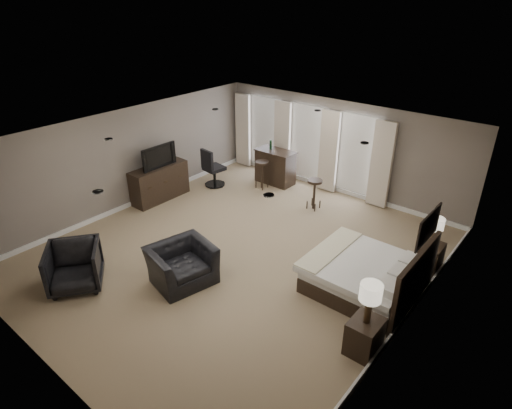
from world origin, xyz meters
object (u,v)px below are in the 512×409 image
Objects in this scene: armchair_near at (181,259)px; bar_stool_right at (314,194)px; lamp_far at (435,232)px; desk_chair at (214,167)px; nightstand_far at (429,257)px; bar_counter at (275,167)px; tv at (158,164)px; lamp_near at (369,303)px; bed at (358,259)px; armchair_far at (74,265)px; dresser at (160,183)px; bar_stool_left at (262,175)px; nightstand_near at (364,336)px.

armchair_near is 1.44× the size of bar_stool_right.
lamp_far reaches higher than desk_chair.
lamp_far is 5.05m from armchair_near.
armchair_near is (-3.64, -3.49, 0.22)m from nightstand_far.
tv is at bearing -121.69° from bar_counter.
desk_chair is (-6.39, 3.14, -0.39)m from lamp_near.
bed is 1.99× the size of armchair_far.
lamp_far is (0.00, 2.90, -0.06)m from lamp_near.
desk_chair is at bearing 71.62° from dresser.
dresser is 1.99× the size of bar_stool_left.
lamp_far is 5.38m from bar_counter.
nightstand_near is 6.79m from bar_counter.
bar_stool_right is (-3.33, 0.83, -0.49)m from lamp_far.
lamp_far reaches higher than armchair_far.
bar_stool_right reaches higher than nightstand_near.
desk_chair reaches higher than nightstand_far.
bar_counter is (-5.14, 4.44, -0.46)m from lamp_near.
armchair_near is (3.28, -2.13, -0.51)m from tv.
bed is at bearing 121.54° from lamp_near.
nightstand_near is at bearing -31.56° from armchair_far.
armchair_far is 6.45m from bar_counter.
tv is at bearing 63.99° from armchair_far.
nightstand_far is 0.52× the size of desk_chair.
tv is at bearing 179.07° from bed.
bar_stool_left is at bearing 143.22° from nightstand_near.
bar_counter is at bearing 163.36° from lamp_far.
armchair_near reaches higher than nightstand_far.
lamp_near reaches higher than dresser.
nightstand_near is 0.66m from lamp_near.
armchair_near is (3.28, -2.13, 0.04)m from dresser.
desk_chair is (0.53, 1.59, 0.10)m from dresser.
bar_stool_left is (-5.21, 0.99, 0.11)m from nightstand_far.
bar_stool_right is (3.59, 2.19, -0.61)m from tv.
nightstand_near is 0.62× the size of armchair_far.
lamp_near is 0.67× the size of tv.
bar_stool_right is at bearing 9.14° from armchair_near.
bar_stool_left is at bearing 150.50° from bed.
bar_counter is at bearing 158.83° from bar_stool_right.
bar_stool_right is (1.88, -0.16, -0.00)m from bar_stool_left.
bed is 1.74m from lamp_near.
lamp_near is 5.50m from armchair_far.
armchair_near is 4.63m from desk_chair.
bar_stool_left is at bearing 143.22° from lamp_near.
nightstand_near is 2.90m from nightstand_far.
armchair_near reaches higher than bar_stool_left.
bed is 1.69× the size of desk_chair.
armchair_near is at bearing -8.81° from armchair_far.
bar_stool_left is at bearing -139.31° from desk_chair.
bar_stool_right is (0.31, 4.32, -0.11)m from armchair_near.
bed is at bearing -13.66° from armchair_far.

